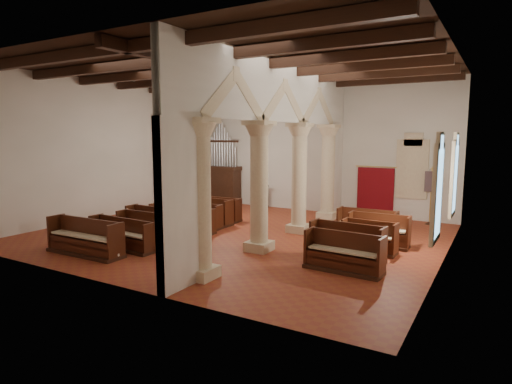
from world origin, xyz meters
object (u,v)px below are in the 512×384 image
object	(u,v)px
pipe_organ	(221,178)
aisle_pew_0	(343,258)
processional_banner	(430,205)
nave_pew_0	(85,243)
lectern	(263,198)

from	to	relation	value
pipe_organ	aisle_pew_0	distance (m)	12.06
pipe_organ	processional_banner	xyz separation A→B (m)	(10.36, -0.01, -0.58)
processional_banner	aisle_pew_0	world-z (taller)	processional_banner
aisle_pew_0	processional_banner	bearing A→B (deg)	85.56
processional_banner	aisle_pew_0	size ratio (longest dim) A/B	1.09
nave_pew_0	aisle_pew_0	size ratio (longest dim) A/B	1.28
nave_pew_0	aisle_pew_0	xyz separation A→B (m)	(7.39, 2.41, -0.01)
lectern	processional_banner	distance (m)	7.80
nave_pew_0	lectern	bearing A→B (deg)	85.46
pipe_organ	lectern	xyz separation A→B (m)	(2.56, -0.01, -0.85)
processional_banner	aisle_pew_0	xyz separation A→B (m)	(-1.08, -7.63, -0.44)
lectern	processional_banner	xyz separation A→B (m)	(7.80, 0.00, 0.27)
pipe_organ	lectern	world-z (taller)	pipe_organ
nave_pew_0	processional_banner	bearing A→B (deg)	49.13
pipe_organ	processional_banner	bearing A→B (deg)	-0.04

